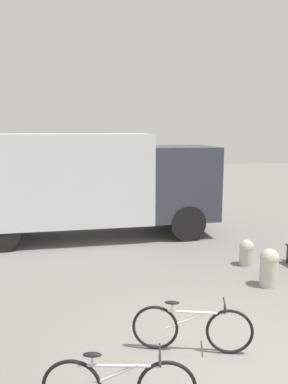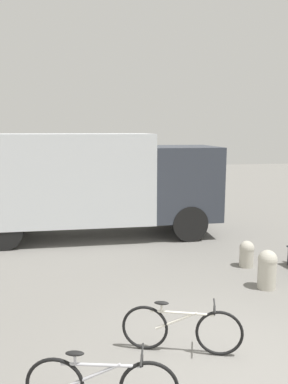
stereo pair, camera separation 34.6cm
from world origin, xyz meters
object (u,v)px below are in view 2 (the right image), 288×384
at_px(delivery_truck, 90,180).
at_px(bollard_near_bench, 267,268).
at_px(bollard_far_bench, 247,253).
at_px(bicycle_middle, 181,329).

relative_size(delivery_truck, bollard_near_bench, 9.34).
bearing_deg(bollard_near_bench, bollard_far_bench, 85.47).
relative_size(delivery_truck, bicycle_middle, 4.44).
bearing_deg(bicycle_middle, delivery_truck, 117.68).
height_order(delivery_truck, bicycle_middle, delivery_truck).
height_order(bicycle_middle, bollard_far_bench, bicycle_middle).
distance_m(bicycle_middle, bollard_far_bench, 4.05).
relative_size(bollard_near_bench, bollard_far_bench, 1.29).
distance_m(delivery_truck, bicycle_middle, 6.75).
bearing_deg(delivery_truck, bicycle_middle, -79.55).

